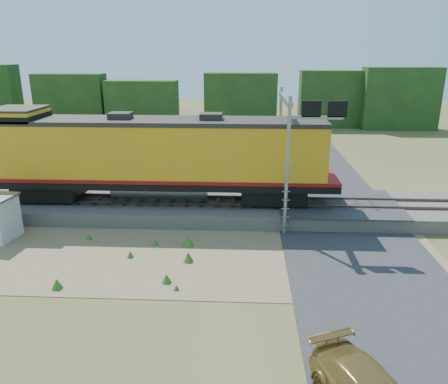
{
  "coord_description": "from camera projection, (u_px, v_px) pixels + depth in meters",
  "views": [
    {
      "loc": [
        1.58,
        -18.3,
        9.34
      ],
      "look_at": [
        0.5,
        3.0,
        2.4
      ],
      "focal_mm": 35.0,
      "sensor_mm": 36.0,
      "label": 1
    }
  ],
  "objects": [
    {
      "name": "rails",
      "position": [
        218.0,
        201.0,
        25.77
      ],
      "size": [
        70.0,
        1.54,
        0.16
      ],
      "color": "brown",
      "rests_on": "ballast"
    },
    {
      "name": "ballast",
      "position": [
        218.0,
        208.0,
        25.92
      ],
      "size": [
        70.0,
        5.0,
        0.8
      ],
      "primitive_type": "cube",
      "color": "slate",
      "rests_on": "ground"
    },
    {
      "name": "locomotive",
      "position": [
        153.0,
        156.0,
        25.12
      ],
      "size": [
        20.49,
        3.12,
        5.29
      ],
      "color": "black",
      "rests_on": "rails"
    },
    {
      "name": "tree_line_north",
      "position": [
        234.0,
        102.0,
        55.48
      ],
      "size": [
        130.0,
        3.0,
        6.5
      ],
      "color": "#1C3814",
      "rests_on": "ground"
    },
    {
      "name": "road",
      "position": [
        358.0,
        255.0,
        20.68
      ],
      "size": [
        7.0,
        66.0,
        0.86
      ],
      "color": "#38383A",
      "rests_on": "ground"
    },
    {
      "name": "dirt_shoulder",
      "position": [
        169.0,
        255.0,
        20.91
      ],
      "size": [
        26.0,
        8.0,
        0.03
      ],
      "primitive_type": "cube",
      "color": "#8C7754",
      "rests_on": "ground"
    },
    {
      "name": "signal_gantry",
      "position": [
        292.0,
        126.0,
        23.53
      ],
      "size": [
        2.88,
        6.2,
        7.26
      ],
      "color": "gray",
      "rests_on": "ground"
    },
    {
      "name": "ground",
      "position": [
        210.0,
        261.0,
        20.34
      ],
      "size": [
        140.0,
        140.0,
        0.0
      ],
      "primitive_type": "plane",
      "color": "#475123",
      "rests_on": "ground"
    },
    {
      "name": "weed_clumps",
      "position": [
        136.0,
        258.0,
        20.61
      ],
      "size": [
        15.0,
        6.2,
        0.56
      ],
      "primitive_type": null,
      "color": "#336B1E",
      "rests_on": "ground"
    }
  ]
}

